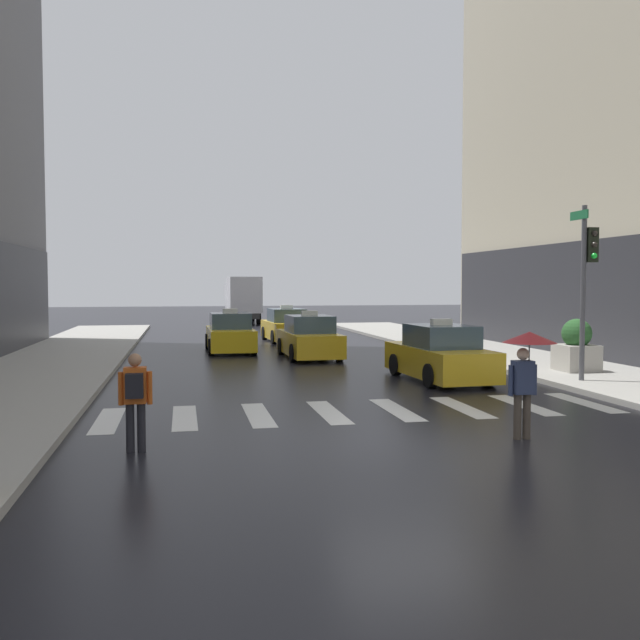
% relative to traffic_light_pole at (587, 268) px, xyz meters
% --- Properties ---
extents(ground_plane, '(160.00, 160.00, 0.00)m').
position_rel_traffic_light_pole_xyz_m(ground_plane, '(-7.01, -5.49, -3.26)').
color(ground_plane, black).
extents(crosswalk_markings, '(11.30, 2.80, 0.01)m').
position_rel_traffic_light_pole_xyz_m(crosswalk_markings, '(-7.01, -2.49, -3.25)').
color(crosswalk_markings, silver).
rests_on(crosswalk_markings, ground).
extents(traffic_light_pole, '(0.44, 0.84, 4.80)m').
position_rel_traffic_light_pole_xyz_m(traffic_light_pole, '(0.00, 0.00, 0.00)').
color(traffic_light_pole, '#47474C').
rests_on(traffic_light_pole, curb_right).
extents(taxi_lead, '(2.08, 4.61, 1.80)m').
position_rel_traffic_light_pole_xyz_m(taxi_lead, '(-3.55, 1.79, -2.53)').
color(taxi_lead, gold).
rests_on(taxi_lead, ground).
extents(taxi_second, '(2.00, 4.57, 1.80)m').
position_rel_traffic_light_pole_xyz_m(taxi_second, '(-6.15, 8.68, -2.53)').
color(taxi_second, gold).
rests_on(taxi_second, ground).
extents(taxi_third, '(1.96, 4.55, 1.80)m').
position_rel_traffic_light_pole_xyz_m(taxi_third, '(-8.95, 11.69, -2.53)').
color(taxi_third, yellow).
rests_on(taxi_third, ground).
extents(taxi_fourth, '(2.09, 4.61, 1.80)m').
position_rel_traffic_light_pole_xyz_m(taxi_fourth, '(-5.89, 16.32, -2.53)').
color(taxi_fourth, gold).
rests_on(taxi_fourth, ground).
extents(box_truck, '(2.31, 7.55, 3.35)m').
position_rel_traffic_light_pole_xyz_m(box_truck, '(-6.58, 33.05, -1.41)').
color(box_truck, '#2D2D2D').
rests_on(box_truck, ground).
extents(pedestrian_with_umbrella, '(0.96, 0.96, 1.94)m').
position_rel_traffic_light_pole_xyz_m(pedestrian_with_umbrella, '(-4.83, -5.74, -1.74)').
color(pedestrian_with_umbrella, '#473D33').
rests_on(pedestrian_with_umbrella, ground).
extents(pedestrian_with_backpack, '(0.55, 0.43, 1.65)m').
position_rel_traffic_light_pole_xyz_m(pedestrian_with_backpack, '(-11.67, -5.41, -2.29)').
color(pedestrian_with_backpack, black).
rests_on(pedestrian_with_backpack, ground).
extents(planter_near_corner, '(1.10, 1.10, 1.60)m').
position_rel_traffic_light_pole_xyz_m(planter_near_corner, '(0.94, 1.93, -2.38)').
color(planter_near_corner, '#A8A399').
rests_on(planter_near_corner, curb_right).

